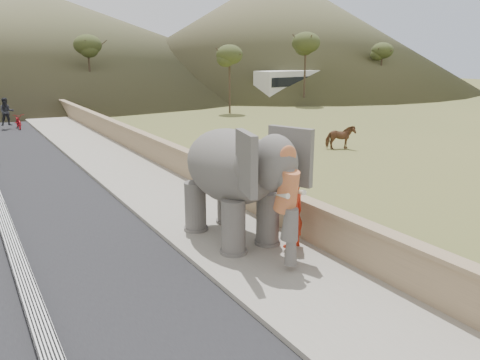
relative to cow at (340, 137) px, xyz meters
The scene contains 12 objects.
ground 15.89m from the cow, 134.05° to the right, with size 160.00×160.00×0.00m, color olive.
walkway 11.14m from the cow, behind, with size 3.00×120.00×0.15m, color #9E9687.
parapet 9.50m from the cow, behind, with size 0.30×120.00×1.10m, color tan.
cow is the anchor object (origin of this frame).
distant_car 25.83m from the cow, 72.47° to the left, with size 1.70×4.23×1.44m, color silver.
bus_white 25.54m from the cow, 55.86° to the left, with size 2.50×11.00×3.10m, color silver.
bus_orange 31.50m from the cow, 44.55° to the left, with size 2.50×11.00×3.10m, color #D55325.
hill_right 48.22m from the cow, 58.41° to the left, with size 56.00×56.00×16.00m, color brown.
hill_far 59.24m from the cow, 95.89° to the left, with size 80.00×80.00×14.00m, color brown.
elephant_and_man 13.50m from the cow, 144.98° to the right, with size 2.42×4.25×3.00m.
motorcyclist 21.07m from the cow, 130.46° to the left, with size 1.39×1.87×2.06m.
trees 19.34m from the cow, 126.47° to the left, with size 48.20×44.37×9.46m.
Camera 1 is at (-5.77, -6.29, 4.84)m, focal length 35.00 mm.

